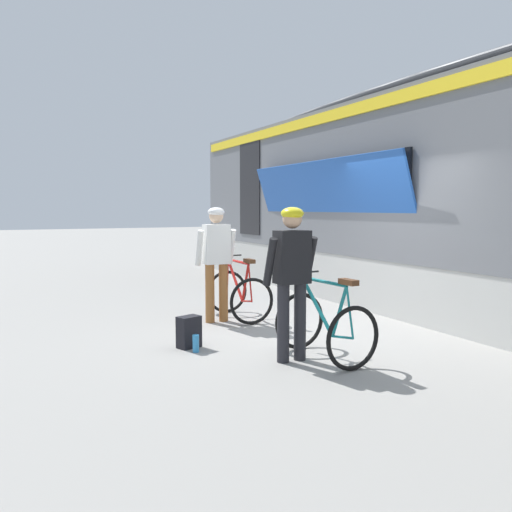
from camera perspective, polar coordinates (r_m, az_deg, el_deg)
ground_plane at (r=7.66m, az=7.67°, el=-8.10°), size 80.00×80.00×0.00m
cyclist_near_in_dark at (r=6.05m, az=3.85°, el=-1.47°), size 0.61×0.31×1.76m
cyclist_far_in_white at (r=8.15m, az=-4.26°, el=0.25°), size 0.62×0.32×1.76m
bicycle_near_teal at (r=6.26m, az=7.37°, el=-7.33°), size 0.78×1.11×0.99m
bicycle_far_red at (r=8.46m, az=-1.84°, el=-4.01°), size 0.74×1.09×0.99m
backpack_on_platform at (r=6.81m, az=-7.18°, el=-8.05°), size 0.32×0.26×0.40m
water_bottle_near_the_bikes at (r=7.77m, az=4.73°, el=-7.03°), size 0.07×0.07×0.22m
water_bottle_by_the_backpack at (r=6.61m, az=-6.45°, el=-9.27°), size 0.08×0.08×0.21m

